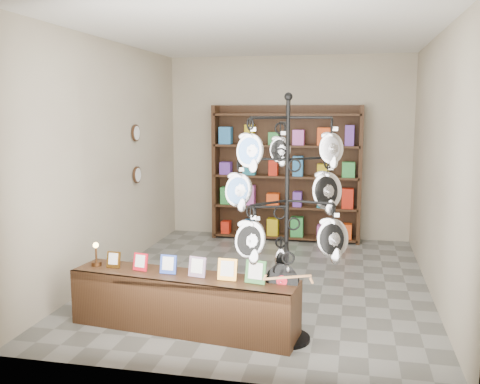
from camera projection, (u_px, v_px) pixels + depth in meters
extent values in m
plane|color=slate|center=(262.00, 281.00, 6.68)|extent=(5.00, 5.00, 0.00)
plane|color=#B5AD92|center=(288.00, 148.00, 8.87)|extent=(4.00, 0.00, 4.00)
plane|color=#B5AD92|center=(208.00, 193.00, 4.04)|extent=(4.00, 0.00, 4.00)
plane|color=#B5AD92|center=(110.00, 159.00, 6.87)|extent=(0.00, 5.00, 5.00)
plane|color=#B5AD92|center=(437.00, 166.00, 6.05)|extent=(0.00, 5.00, 5.00)
plane|color=white|center=(264.00, 34.00, 6.23)|extent=(5.00, 5.00, 0.00)
cylinder|color=black|center=(285.00, 338.00, 4.99)|extent=(0.60, 0.60, 0.03)
cylinder|color=black|center=(287.00, 224.00, 4.82)|extent=(0.05, 0.05, 2.22)
sphere|color=black|center=(288.00, 97.00, 4.65)|extent=(0.07, 0.07, 0.07)
ellipsoid|color=silver|center=(281.00, 261.00, 5.11)|extent=(0.12, 0.08, 0.23)
cube|color=#A96E46|center=(288.00, 277.00, 4.57)|extent=(0.39, 0.19, 0.04)
cube|color=black|center=(183.00, 302.00, 5.18)|extent=(2.29, 0.74, 0.55)
cube|color=gold|center=(114.00, 260.00, 5.38)|extent=(0.15, 0.07, 0.16)
cube|color=red|center=(140.00, 262.00, 5.28)|extent=(0.16, 0.07, 0.17)
cube|color=#263FA5|center=(168.00, 264.00, 5.18)|extent=(0.17, 0.08, 0.18)
cube|color=#E54C33|center=(197.00, 267.00, 5.08)|extent=(0.18, 0.08, 0.19)
cube|color=gold|center=(227.00, 269.00, 4.98)|extent=(0.19, 0.08, 0.20)
cube|color=#337233|center=(256.00, 272.00, 4.88)|extent=(0.20, 0.09, 0.21)
cylinder|color=black|center=(282.00, 281.00, 4.87)|extent=(0.31, 0.11, 0.30)
cylinder|color=red|center=(282.00, 281.00, 4.86)|extent=(0.10, 0.04, 0.10)
cylinder|color=#4D2D16|center=(97.00, 264.00, 5.45)|extent=(0.10, 0.10, 0.04)
cylinder|color=#4D2D16|center=(96.00, 255.00, 5.44)|extent=(0.02, 0.02, 0.14)
sphere|color=#FFBF59|center=(96.00, 245.00, 5.42)|extent=(0.06, 0.06, 0.06)
cube|color=black|center=(287.00, 172.00, 8.88)|extent=(2.40, 0.04, 2.20)
cube|color=black|center=(216.00, 172.00, 8.96)|extent=(0.06, 0.36, 2.20)
cube|color=black|center=(360.00, 175.00, 8.48)|extent=(0.06, 0.36, 2.20)
cube|color=black|center=(285.00, 236.00, 8.88)|extent=(2.36, 0.36, 0.04)
cube|color=black|center=(286.00, 206.00, 8.81)|extent=(2.36, 0.36, 0.03)
cube|color=black|center=(286.00, 176.00, 8.73)|extent=(2.36, 0.36, 0.04)
cube|color=black|center=(286.00, 146.00, 8.65)|extent=(2.36, 0.36, 0.04)
cube|color=black|center=(287.00, 115.00, 8.58)|extent=(2.36, 0.36, 0.04)
cylinder|color=black|center=(136.00, 133.00, 7.59)|extent=(0.03, 0.24, 0.24)
cylinder|color=black|center=(137.00, 175.00, 7.68)|extent=(0.03, 0.24, 0.24)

